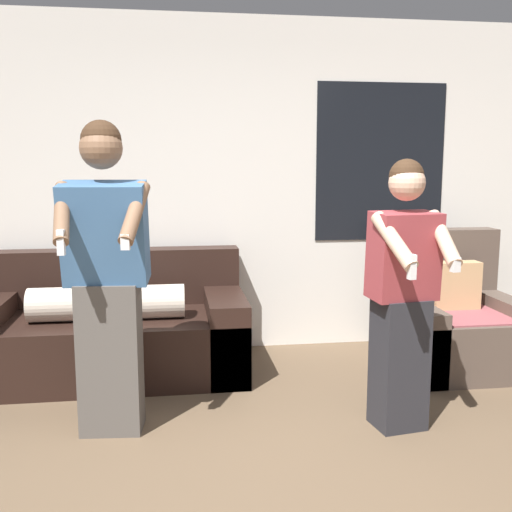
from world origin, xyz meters
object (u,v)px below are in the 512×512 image
(person_left, at_px, (107,279))
(armchair, at_px, (454,324))
(couch, at_px, (111,332))
(person_right, at_px, (403,295))

(person_left, bearing_deg, armchair, 18.28)
(couch, distance_m, armchair, 2.60)
(person_left, bearing_deg, couch, 95.26)
(couch, relative_size, armchair, 1.92)
(armchair, xyz_separation_m, person_right, (-0.83, -1.01, 0.48))
(armchair, bearing_deg, person_right, -129.65)
(person_left, relative_size, person_right, 1.13)
(couch, xyz_separation_m, person_right, (1.76, -1.19, 0.49))
(armchair, distance_m, person_left, 2.70)
(couch, bearing_deg, person_right, -33.97)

